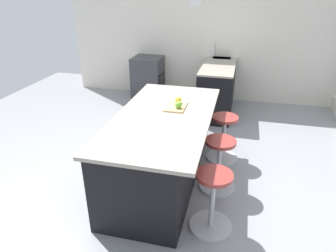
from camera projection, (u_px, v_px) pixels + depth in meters
The scene contains 11 objects.
ground_plane at pixel (161, 175), 3.97m from camera, with size 8.18×8.18×0.00m, color gray.
interior_partition_left at pixel (200, 32), 6.14m from camera, with size 0.15×5.53×2.73m.
sink_cabinet at pixel (219, 82), 6.12m from camera, with size 2.32×0.60×1.19m.
oven_range at pixel (148, 78), 6.45m from camera, with size 0.60×0.61×0.88m.
kitchen_island at pixel (160, 148), 3.69m from camera, with size 2.18×1.08×0.90m.
stool_by_window at pixel (223, 139), 4.20m from camera, with size 0.44×0.44×0.66m.
stool_middle at pixel (219, 166), 3.60m from camera, with size 0.44×0.44×0.66m.
stool_near_camera at pixel (212, 203), 2.99m from camera, with size 0.44×0.44×0.66m.
cutting_board at pixel (176, 107), 3.70m from camera, with size 0.36×0.24×0.02m, color tan.
apple_green at pixel (178, 105), 3.61m from camera, with size 0.08×0.08×0.08m, color #609E2D.
apple_yellow at pixel (178, 100), 3.76m from camera, with size 0.08×0.08×0.08m, color gold.
Camera 1 is at (3.18, 0.89, 2.29)m, focal length 32.30 mm.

